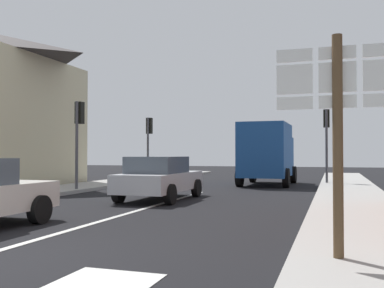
% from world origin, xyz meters
% --- Properties ---
extents(ground_plane, '(80.00, 80.00, 0.00)m').
position_xyz_m(ground_plane, '(0.00, 10.00, 0.00)').
color(ground_plane, black).
extents(sidewalk_right, '(2.44, 44.00, 0.14)m').
position_xyz_m(sidewalk_right, '(5.73, 8.00, 0.07)').
color(sidewalk_right, '#9E9B96').
rests_on(sidewalk_right, ground).
extents(sidewalk_left, '(2.44, 44.00, 0.14)m').
position_xyz_m(sidewalk_left, '(-5.73, 8.00, 0.07)').
color(sidewalk_left, '#9E9B96').
rests_on(sidewalk_left, ground).
extents(lane_centre_stripe, '(0.16, 12.00, 0.01)m').
position_xyz_m(lane_centre_stripe, '(0.00, 6.00, 0.01)').
color(lane_centre_stripe, silver).
rests_on(lane_centre_stripe, ground).
extents(sedan_far, '(1.97, 4.20, 1.47)m').
position_xyz_m(sedan_far, '(-0.52, 8.72, 0.76)').
color(sedan_far, '#B7BABF').
rests_on(sedan_far, ground).
extents(delivery_truck, '(2.54, 5.03, 3.05)m').
position_xyz_m(delivery_truck, '(1.95, 17.07, 1.65)').
color(delivery_truck, '#19478C').
rests_on(delivery_truck, ground).
extents(route_sign_post, '(1.66, 0.14, 3.20)m').
position_xyz_m(route_sign_post, '(5.18, 1.15, 2.00)').
color(route_sign_post, brown).
rests_on(route_sign_post, ground).
extents(traffic_light_far_left, '(0.30, 0.49, 3.61)m').
position_xyz_m(traffic_light_far_left, '(-4.81, 17.75, 2.67)').
color(traffic_light_far_left, '#47474C').
rests_on(traffic_light_far_left, ground).
extents(traffic_light_near_left, '(0.30, 0.49, 3.70)m').
position_xyz_m(traffic_light_near_left, '(-4.81, 10.53, 2.74)').
color(traffic_light_near_left, '#47474C').
rests_on(traffic_light_near_left, ground).
extents(traffic_light_far_right, '(0.30, 0.49, 3.79)m').
position_xyz_m(traffic_light_far_right, '(4.81, 17.84, 2.81)').
color(traffic_light_far_right, '#47474C').
rests_on(traffic_light_far_right, ground).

